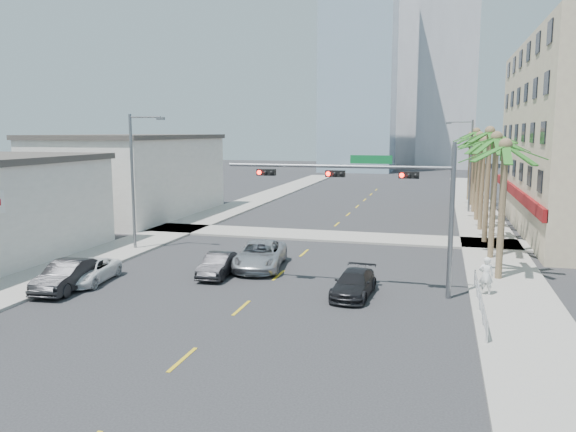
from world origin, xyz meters
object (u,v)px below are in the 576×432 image
(traffic_signal_mast, at_px, (383,191))
(car_lane_center, at_px, (260,255))
(car_lane_left, at_px, (218,265))
(car_lane_right, at_px, (354,284))
(car_parked_far, at_px, (89,271))
(car_parked_mid, at_px, (67,276))
(pedestrian, at_px, (486,276))

(traffic_signal_mast, relative_size, car_lane_center, 1.99)
(car_lane_left, bearing_deg, traffic_signal_mast, -10.31)
(car_lane_left, xyz_separation_m, car_lane_right, (7.76, -1.79, -0.02))
(car_lane_left, xyz_separation_m, car_lane_center, (1.66, 2.32, 0.14))
(car_parked_far, bearing_deg, traffic_signal_mast, 0.78)
(car_parked_mid, xyz_separation_m, car_lane_left, (6.24, 4.54, -0.11))
(car_lane_left, relative_size, car_lane_center, 0.69)
(car_parked_far, bearing_deg, car_parked_mid, -103.78)
(traffic_signal_mast, height_order, car_lane_right, traffic_signal_mast)
(car_lane_left, relative_size, pedestrian, 2.09)
(car_parked_far, distance_m, pedestrian, 20.10)
(car_lane_left, bearing_deg, car_parked_mid, -147.59)
(car_lane_right, bearing_deg, pedestrian, 16.50)
(car_parked_mid, bearing_deg, car_lane_center, 35.40)
(car_parked_mid, height_order, car_lane_left, car_parked_mid)
(car_parked_mid, relative_size, car_lane_right, 1.07)
(car_lane_left, relative_size, car_lane_right, 0.92)
(pedestrian, bearing_deg, car_lane_center, -8.43)
(traffic_signal_mast, bearing_deg, car_parked_mid, -167.05)
(car_parked_far, xyz_separation_m, car_lane_center, (7.71, 5.32, 0.18))
(car_parked_far, bearing_deg, car_lane_left, 19.76)
(pedestrian, bearing_deg, car_lane_left, 2.44)
(car_lane_center, distance_m, car_lane_right, 7.35)
(car_parked_mid, bearing_deg, car_parked_far, 77.32)
(car_parked_far, height_order, pedestrian, pedestrian)
(car_lane_left, xyz_separation_m, pedestrian, (13.88, -0.37, 0.43))
(pedestrian, bearing_deg, car_lane_right, 17.08)
(car_lane_right, bearing_deg, traffic_signal_mast, 35.59)
(traffic_signal_mast, distance_m, car_lane_left, 10.04)
(car_parked_mid, distance_m, car_lane_right, 14.26)
(traffic_signal_mast, height_order, car_parked_mid, traffic_signal_mast)
(car_lane_right, distance_m, pedestrian, 6.30)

